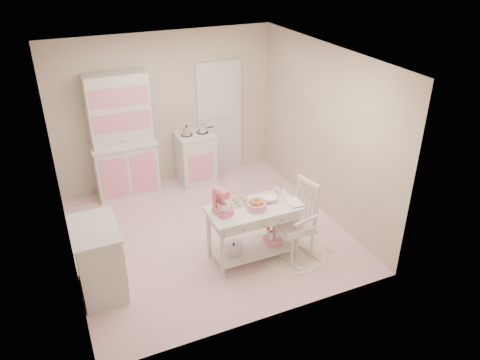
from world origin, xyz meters
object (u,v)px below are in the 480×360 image
at_px(stand_mixer, 222,202).
at_px(bread_basket, 256,206).
at_px(stove, 196,158).
at_px(base_cabinet, 99,259).
at_px(work_table, 253,233).
at_px(hutch, 123,137).
at_px(rocking_chair, 295,221).

relative_size(stand_mixer, bread_basket, 1.36).
relative_size(stove, base_cabinet, 1.00).
height_order(work_table, stand_mixer, stand_mixer).
distance_m(hutch, stand_mixer, 2.56).
bearing_deg(work_table, hutch, 115.31).
height_order(hutch, stove, hutch).
height_order(stove, bread_basket, stove).
relative_size(rocking_chair, stand_mixer, 3.24).
bearing_deg(base_cabinet, work_table, -4.92).
distance_m(stove, work_table, 2.42).
relative_size(rocking_chair, bread_basket, 4.40).
height_order(base_cabinet, rocking_chair, rocking_chair).
distance_m(base_cabinet, stand_mixer, 1.65).
bearing_deg(hutch, rocking_chair, -56.90).
xyz_separation_m(rocking_chair, work_table, (-0.55, 0.16, -0.15)).
bearing_deg(rocking_chair, bread_basket, 156.33).
bearing_deg(bread_basket, base_cabinet, 173.71).
bearing_deg(stand_mixer, base_cabinet, 159.10).
height_order(hutch, bread_basket, hutch).
bearing_deg(work_table, base_cabinet, 175.08).
bearing_deg(rocking_chair, hutch, 111.26).
height_order(stand_mixer, bread_basket, stand_mixer).
bearing_deg(hutch, stand_mixer, -73.03).
relative_size(hutch, base_cabinet, 2.26).
bearing_deg(bread_basket, rocking_chair, -11.83).
height_order(work_table, bread_basket, bread_basket).
distance_m(hutch, stove, 1.33).
distance_m(rocking_chair, stand_mixer, 1.07).
bearing_deg(hutch, base_cabinet, -109.59).
distance_m(rocking_chair, work_table, 0.59).
relative_size(rocking_chair, work_table, 0.92).
bearing_deg(bread_basket, stove, 89.68).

